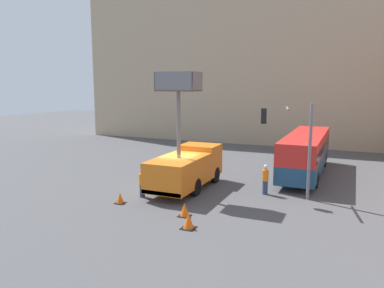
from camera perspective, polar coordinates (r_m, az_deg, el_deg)
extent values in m
plane|color=#4C4C4F|center=(24.71, -2.33, -6.85)|extent=(120.00, 120.00, 0.00)
cube|color=tan|center=(47.43, 11.13, 12.00)|extent=(44.00, 10.00, 18.73)
cube|color=orange|center=(26.40, 1.23, -2.35)|extent=(2.60, 2.07, 2.12)
cube|color=orange|center=(23.35, -2.01, -4.27)|extent=(2.60, 4.84, 1.80)
cube|color=red|center=(21.50, -4.75, -7.52)|extent=(2.55, 0.10, 0.24)
cylinder|color=black|center=(27.06, -1.03, -4.24)|extent=(0.30, 1.09, 1.09)
cylinder|color=black|center=(26.21, 3.56, -4.70)|extent=(0.30, 1.09, 1.09)
cylinder|color=black|center=(24.06, -4.48, -5.96)|extent=(0.30, 1.09, 1.09)
cylinder|color=black|center=(23.10, 0.59, -6.57)|extent=(0.30, 1.09, 1.09)
cylinder|color=slate|center=(22.85, -2.05, 2.91)|extent=(0.24, 0.24, 4.07)
cube|color=brown|center=(22.73, -2.08, 8.15)|extent=(2.49, 1.53, 0.10)
cube|color=slate|center=(23.27, -4.80, 9.56)|extent=(0.08, 1.53, 1.05)
cube|color=slate|center=(22.23, 0.75, 9.62)|extent=(0.08, 1.53, 1.05)
cube|color=slate|center=(23.38, -1.31, 9.59)|extent=(2.49, 0.08, 1.05)
cube|color=slate|center=(22.07, -2.91, 9.61)|extent=(2.49, 0.08, 1.05)
cube|color=navy|center=(29.52, 16.89, -2.51)|extent=(2.52, 11.42, 1.20)
cube|color=red|center=(29.30, 17.01, 0.05)|extent=(2.52, 11.42, 1.47)
cube|color=black|center=(29.33, 16.99, -0.38)|extent=(2.54, 10.97, 0.64)
cylinder|color=black|center=(33.21, 15.69, -2.12)|extent=(0.30, 1.06, 1.06)
cylinder|color=black|center=(32.99, 19.50, -2.37)|extent=(0.30, 1.06, 1.06)
cylinder|color=black|center=(26.36, 13.51, -4.88)|extent=(0.30, 1.06, 1.06)
cylinder|color=black|center=(26.09, 18.32, -5.24)|extent=(0.30, 1.06, 1.06)
cylinder|color=slate|center=(22.88, 17.49, -1.25)|extent=(0.18, 0.18, 5.68)
cylinder|color=slate|center=(22.50, 14.37, 5.24)|extent=(0.65, 2.67, 0.13)
cube|color=black|center=(22.52, 10.89, 4.22)|extent=(0.38, 0.38, 0.90)
sphere|color=red|center=(22.50, 10.91, 4.85)|extent=(0.20, 0.20, 0.20)
cylinder|color=navy|center=(23.08, -7.59, -7.03)|extent=(0.32, 0.32, 0.80)
cylinder|color=orange|center=(22.90, -7.62, -5.30)|extent=(0.38, 0.38, 0.64)
sphere|color=tan|center=(22.80, -7.65, -4.26)|extent=(0.22, 0.22, 0.22)
sphere|color=white|center=(22.77, -7.65, -4.02)|extent=(0.23, 0.23, 0.23)
cylinder|color=navy|center=(23.86, 11.07, -6.51)|extent=(0.32, 0.32, 0.86)
cylinder|color=orange|center=(23.67, 11.13, -4.71)|extent=(0.38, 0.38, 0.68)
sphere|color=tan|center=(23.57, 11.16, -3.63)|extent=(0.23, 0.23, 0.23)
sphere|color=white|center=(23.54, 11.17, -3.38)|extent=(0.24, 0.24, 0.24)
cube|color=black|center=(19.78, -1.14, -10.89)|extent=(0.61, 0.61, 0.03)
cone|color=#F25B0F|center=(19.67, -1.14, -9.98)|extent=(0.49, 0.49, 0.70)
cube|color=black|center=(22.19, -10.88, -8.82)|extent=(0.55, 0.55, 0.03)
cone|color=#F25B0F|center=(22.10, -10.91, -8.08)|extent=(0.44, 0.44, 0.63)
cube|color=black|center=(18.21, -0.54, -12.69)|extent=(0.67, 0.67, 0.03)
cone|color=#F25B0F|center=(18.08, -0.54, -11.61)|extent=(0.53, 0.53, 0.76)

